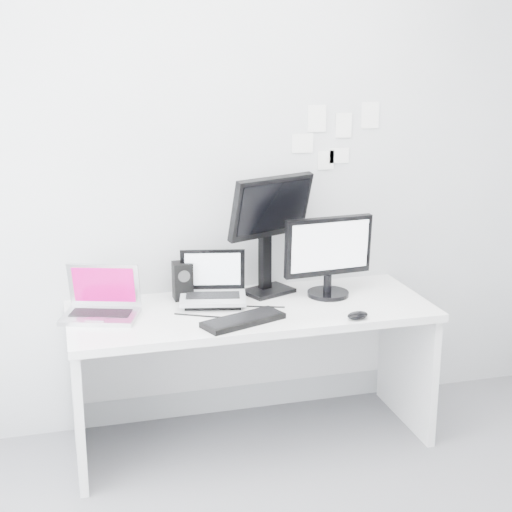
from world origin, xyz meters
name	(u,v)px	position (x,y,z in m)	size (l,w,h in m)	color
back_wall	(234,173)	(0.00, 1.60, 1.35)	(3.60, 3.60, 0.00)	silver
desk	(251,375)	(0.00, 1.25, 0.36)	(1.80, 0.70, 0.73)	white
macbook	(99,292)	(-0.74, 1.29, 0.86)	(0.35, 0.26, 0.26)	#A9AAAE
speaker	(183,281)	(-0.30, 1.47, 0.83)	(0.10, 0.10, 0.19)	black
dell_laptop	(213,279)	(-0.18, 1.34, 0.87)	(0.33, 0.26, 0.27)	#B7BABF
rear_monitor	(268,233)	(0.15, 1.45, 1.05)	(0.47, 0.17, 0.65)	black
samsung_monitor	(329,256)	(0.44, 1.33, 0.95)	(0.47, 0.22, 0.43)	black
keyboard	(243,320)	(-0.09, 1.05, 0.74)	(0.40, 0.14, 0.03)	black
mouse	(358,315)	(0.45, 0.96, 0.75)	(0.11, 0.07, 0.04)	black
wall_note_0	(317,118)	(0.45, 1.59, 1.62)	(0.10, 0.00, 0.14)	white
wall_note_1	(344,125)	(0.60, 1.59, 1.58)	(0.09, 0.00, 0.13)	white
wall_note_2	(370,115)	(0.75, 1.59, 1.63)	(0.10, 0.00, 0.14)	white
wall_note_3	(339,156)	(0.58, 1.59, 1.42)	(0.11, 0.00, 0.08)	white
wall_note_4	(326,160)	(0.50, 1.59, 1.40)	(0.09, 0.00, 0.10)	white
wall_note_5	(303,143)	(0.37, 1.59, 1.49)	(0.12, 0.00, 0.10)	white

